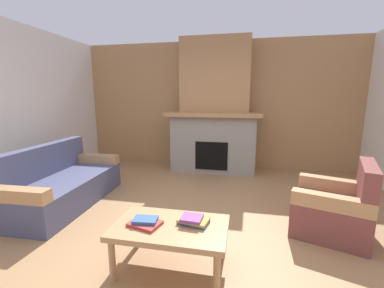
{
  "coord_description": "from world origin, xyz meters",
  "views": [
    {
      "loc": [
        0.59,
        -2.56,
        1.54
      ],
      "look_at": [
        -0.14,
        1.01,
        0.84
      ],
      "focal_mm": 23.31,
      "sensor_mm": 36.0,
      "label": 1
    }
  ],
  "objects_px": {
    "coffee_table": "(170,231)",
    "fireplace": "(214,115)",
    "armchair": "(335,208)",
    "couch": "(61,185)"
  },
  "relations": [
    {
      "from": "fireplace",
      "to": "armchair",
      "type": "height_order",
      "value": "fireplace"
    },
    {
      "from": "couch",
      "to": "armchair",
      "type": "relative_size",
      "value": 1.9
    },
    {
      "from": "couch",
      "to": "armchair",
      "type": "xyz_separation_m",
      "value": [
        3.6,
        -0.06,
        0.01
      ]
    },
    {
      "from": "fireplace",
      "to": "couch",
      "type": "relative_size",
      "value": 1.48
    },
    {
      "from": "coffee_table",
      "to": "fireplace",
      "type": "bearing_deg",
      "value": 89.96
    },
    {
      "from": "armchair",
      "to": "fireplace",
      "type": "bearing_deg",
      "value": 125.95
    },
    {
      "from": "armchair",
      "to": "coffee_table",
      "type": "distance_m",
      "value": 1.92
    },
    {
      "from": "armchair",
      "to": "coffee_table",
      "type": "height_order",
      "value": "armchair"
    },
    {
      "from": "fireplace",
      "to": "armchair",
      "type": "distance_m",
      "value": 2.94
    },
    {
      "from": "fireplace",
      "to": "couch",
      "type": "height_order",
      "value": "fireplace"
    }
  ]
}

